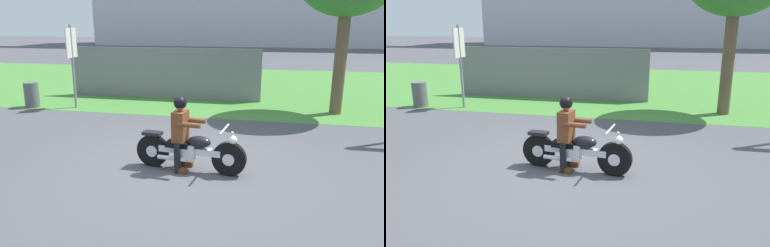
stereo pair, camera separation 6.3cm
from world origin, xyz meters
TOP-DOWN VIEW (x-y plane):
  - ground at (0.00, 0.00)m, footprint 120.00×120.00m
  - grass_verge at (0.00, 9.81)m, footprint 60.00×12.00m
  - motorcycle_lead at (0.15, -0.10)m, footprint 2.10×0.66m
  - rider_lead at (-0.01, -0.08)m, footprint 0.58×0.50m
  - trash_can at (-6.02, 4.10)m, footprint 0.46×0.46m
  - sign_banner at (-4.59, 4.32)m, footprint 0.08×0.60m
  - fence_segment at (-2.30, 6.44)m, footprint 7.00×0.06m

SIDE VIEW (x-z plane):
  - ground at x=0.00m, z-range 0.00..0.00m
  - grass_verge at x=0.00m, z-range 0.00..0.01m
  - motorcycle_lead at x=0.15m, z-range -0.05..0.82m
  - trash_can at x=-6.02m, z-range 0.00..0.80m
  - rider_lead at x=-0.01m, z-range 0.11..1.51m
  - fence_segment at x=-2.30m, z-range 0.00..1.80m
  - sign_banner at x=-4.59m, z-range 0.42..3.02m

